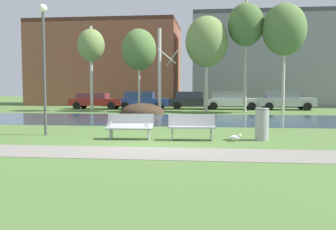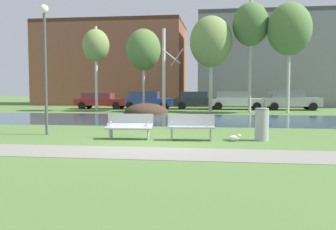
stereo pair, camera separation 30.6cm
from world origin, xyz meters
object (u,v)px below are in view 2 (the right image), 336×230
object	(u,v)px
bench_right	(191,126)
parked_van_nearest_red	(101,100)
trash_bin	(262,124)
streetlamp	(45,47)
parked_wagon_fourth_white	(235,100)
seagull	(235,138)
parked_sedan_second_blue	(147,100)
parked_suv_fifth_silver	(290,100)
parked_hatch_third_dark	(197,100)
bench_left	(130,126)

from	to	relation	value
bench_right	parked_van_nearest_red	xyz separation A→B (m)	(-9.09, 18.42, 0.26)
bench_right	trash_bin	distance (m)	2.37
streetlamp	parked_wagon_fourth_white	world-z (taller)	streetlamp
seagull	parked_sedan_second_blue	bearing A→B (deg)	109.27
parked_sedan_second_blue	bench_right	bearing A→B (deg)	-74.68
streetlamp	parked_suv_fifth_silver	xyz separation A→B (m)	(12.17, 18.17, -2.46)
parked_van_nearest_red	parked_hatch_third_dark	bearing A→B (deg)	6.25
seagull	parked_hatch_third_dark	world-z (taller)	parked_hatch_third_dark
bench_left	parked_wagon_fourth_white	world-z (taller)	parked_wagon_fourth_white
trash_bin	parked_wagon_fourth_white	xyz separation A→B (m)	(-0.09, 18.95, 0.22)
bench_left	parked_van_nearest_red	distance (m)	19.69
bench_left	parked_hatch_third_dark	world-z (taller)	parked_hatch_third_dark
parked_van_nearest_red	parked_wagon_fourth_white	world-z (taller)	parked_wagon_fourth_white
parked_sedan_second_blue	parked_hatch_third_dark	size ratio (longest dim) A/B	1.07
parked_van_nearest_red	streetlamp	bearing A→B (deg)	-78.60
bench_right	parked_sedan_second_blue	xyz separation A→B (m)	(-5.12, 18.68, 0.31)
parked_hatch_third_dark	parked_suv_fifth_silver	distance (m)	7.58
streetlamp	parked_hatch_third_dark	size ratio (longest dim) A/B	1.19
seagull	parked_wagon_fourth_white	bearing A→B (deg)	87.59
parked_suv_fifth_silver	trash_bin	bearing A→B (deg)	-102.87
trash_bin	streetlamp	distance (m)	8.37
bench_left	streetlamp	xyz separation A→B (m)	(-3.40, 0.75, 2.82)
parked_van_nearest_red	parked_suv_fifth_silver	bearing A→B (deg)	1.86
parked_van_nearest_red	parked_suv_fifth_silver	world-z (taller)	parked_suv_fifth_silver
bench_left	parked_hatch_third_dark	size ratio (longest dim) A/B	0.40
streetlamp	parked_van_nearest_red	distance (m)	18.20
parked_sedan_second_blue	parked_suv_fifth_silver	xyz separation A→B (m)	(11.76, 0.25, 0.04)
streetlamp	parked_wagon_fourth_white	size ratio (longest dim) A/B	1.03
trash_bin	parked_sedan_second_blue	distance (m)	19.93
streetlamp	bench_right	bearing A→B (deg)	-7.77
bench_left	parked_van_nearest_red	bearing A→B (deg)	110.72
parked_hatch_third_dark	seagull	bearing A→B (deg)	-83.00
parked_wagon_fourth_white	parked_suv_fifth_silver	bearing A→B (deg)	-3.02
parked_suv_fifth_silver	bench_right	bearing A→B (deg)	-109.34
bench_right	trash_bin	bearing A→B (deg)	4.96
parked_van_nearest_red	seagull	bearing A→B (deg)	-60.36
bench_left	parked_sedan_second_blue	bearing A→B (deg)	99.09
bench_left	parked_van_nearest_red	world-z (taller)	parked_van_nearest_red
parked_wagon_fourth_white	trash_bin	bearing A→B (deg)	-89.73
bench_left	trash_bin	xyz separation A→B (m)	(4.49, 0.21, 0.09)
bench_right	parked_hatch_third_dark	size ratio (longest dim) A/B	0.40
seagull	parked_suv_fifth_silver	distance (m)	19.77
parked_van_nearest_red	parked_sedan_second_blue	world-z (taller)	parked_sedan_second_blue
parked_wagon_fourth_white	parked_suv_fifth_silver	xyz separation A→B (m)	(4.37, -0.23, 0.04)
trash_bin	streetlamp	size ratio (longest dim) A/B	0.23
parked_van_nearest_red	bench_right	bearing A→B (deg)	-63.72
trash_bin	seagull	xyz separation A→B (m)	(-0.90, -0.34, -0.43)
bench_left	parked_van_nearest_red	size ratio (longest dim) A/B	0.36
bench_right	parked_sedan_second_blue	world-z (taller)	parked_sedan_second_blue
seagull	parked_van_nearest_red	world-z (taller)	parked_van_nearest_red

